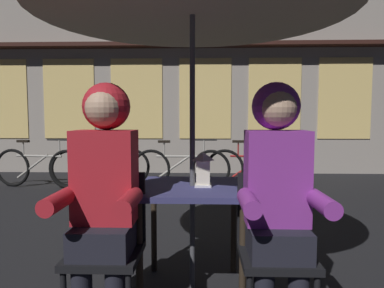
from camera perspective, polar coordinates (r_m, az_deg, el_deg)
The scene contains 11 objects.
cafe_table at distance 2.38m, azimuth 0.06°, elevation -9.28°, with size 0.72×0.72×0.74m.
lantern at distance 2.32m, azimuth 1.83°, elevation -4.05°, with size 0.11×0.11×0.23m.
chair_left at distance 2.14m, azimuth -13.68°, elevation -15.14°, with size 0.40×0.40×0.87m.
chair_right at distance 2.11m, azimuth 13.37°, elevation -15.45°, with size 0.40×0.40×0.87m.
person_left_hooded at distance 2.00m, azimuth -14.30°, elevation -5.98°, with size 0.45×0.56×1.40m.
person_right_hooded at distance 1.96m, azimuth 13.89°, elevation -6.15°, with size 0.45×0.56×1.40m.
shopfront_building at distance 7.97m, azimuth -3.34°, elevation 18.10°, with size 10.00×0.93×6.20m.
bicycle_nearest at distance 6.48m, azimuth -23.92°, elevation -3.55°, with size 1.67×0.28×0.84m.
bicycle_second at distance 6.21m, azimuth -14.79°, elevation -3.65°, with size 1.66×0.36×0.84m.
bicycle_third at distance 5.87m, azimuth -1.86°, elevation -3.96°, with size 1.68×0.08×0.84m.
bicycle_fourth at distance 5.96m, azimuth 10.32°, elevation -3.91°, with size 1.68×0.21×0.84m.
Camera 1 is at (0.07, -2.31, 1.20)m, focal length 32.33 mm.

